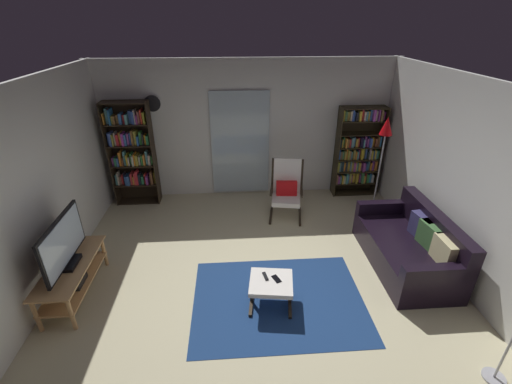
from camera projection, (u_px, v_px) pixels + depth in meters
name	position (u px, v px, depth m)	size (l,w,h in m)	color
ground_plane	(259.00, 290.00, 4.54)	(7.02, 7.02, 0.00)	beige
wall_back	(247.00, 130.00, 6.53)	(5.60, 0.06, 2.60)	silver
wall_left	(15.00, 213.00, 3.78)	(0.06, 6.00, 2.60)	silver
wall_right	(484.00, 197.00, 4.12)	(0.06, 6.00, 2.60)	silver
glass_door_panel	(240.00, 144.00, 6.57)	(1.10, 0.01, 2.00)	silver
area_rug	(278.00, 300.00, 4.38)	(2.15, 1.61, 0.01)	navy
tv_stand	(72.00, 275.00, 4.33)	(0.48, 1.26, 0.48)	tan
television	(63.00, 244.00, 4.13)	(0.20, 1.03, 0.64)	black
bookshelf_near_tv	(132.00, 151.00, 6.28)	(0.80, 0.30, 1.94)	#2D2216
bookshelf_near_sofa	(358.00, 151.00, 6.66)	(0.87, 0.30, 1.76)	#2E2616
leather_sofa	(410.00, 247.00, 4.89)	(0.90, 1.73, 0.83)	black
lounge_armchair	(287.00, 187.00, 6.07)	(0.66, 0.74, 1.02)	#2D2216
ottoman	(271.00, 285.00, 4.19)	(0.58, 0.55, 0.37)	white
tv_remote	(265.00, 276.00, 4.23)	(0.04, 0.14, 0.02)	black
cell_phone	(276.00, 279.00, 4.19)	(0.07, 0.14, 0.01)	black
floor_lamp_by_shelf	(385.00, 135.00, 5.65)	(0.22, 0.22, 1.79)	#A5A5AD
wall_clock	(152.00, 103.00, 6.10)	(0.29, 0.03, 0.29)	silver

